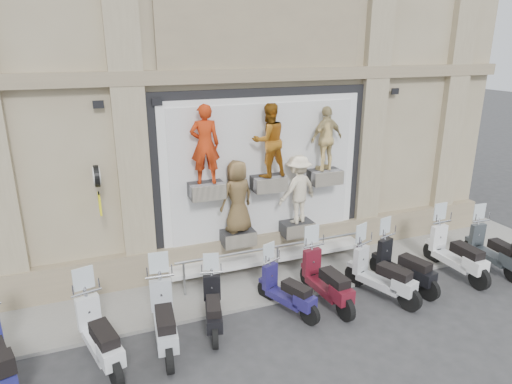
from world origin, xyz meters
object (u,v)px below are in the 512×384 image
scooter_e (288,282)px  scooter_g (383,266)px  clock_sign_bracket (97,183)px  scooter_c (164,308)px  scooter_j (495,241)px  guard_rail (277,263)px  scooter_b (98,324)px  scooter_f (327,270)px  scooter_h (405,257)px  scooter_i (458,244)px  scooter_d (213,298)px

scooter_e → scooter_g: bearing=-27.9°
clock_sign_bracket → scooter_c: 2.96m
scooter_j → guard_rail: bearing=168.0°
clock_sign_bracket → scooter_b: (-0.31, -2.12, -1.98)m
scooter_b → guard_rail: bearing=7.3°
scooter_c → scooter_f: bearing=9.0°
guard_rail → scooter_j: scooter_j is taller
scooter_f → scooter_j: (4.77, -0.14, -0.03)m
clock_sign_bracket → scooter_f: size_ratio=0.51×
scooter_c → scooter_j: (8.39, 0.07, -0.05)m
guard_rail → clock_sign_bracket: 4.57m
scooter_h → scooter_i: scooter_i is taller
guard_rail → scooter_h: bearing=-28.1°
scooter_b → clock_sign_bracket: bearing=67.7°
scooter_d → scooter_g: size_ratio=0.87×
scooter_g → scooter_i: scooter_i is taller
scooter_c → scooter_g: size_ratio=1.04×
scooter_h → scooter_i: 1.59m
scooter_f → scooter_j: 4.78m
scooter_c → scooter_e: (2.67, 0.22, -0.12)m
clock_sign_bracket → scooter_g: size_ratio=0.51×
guard_rail → scooter_f: bearing=-67.1°
clock_sign_bracket → scooter_i: bearing=-12.9°
scooter_b → scooter_h: size_ratio=1.05×
scooter_f → scooter_h: size_ratio=1.03×
clock_sign_bracket → scooter_c: size_ratio=0.50×
clock_sign_bracket → guard_rail: bearing=-6.8°
scooter_b → scooter_g: scooter_b is taller
guard_rail → scooter_f: 1.52m
scooter_b → scooter_i: 8.44m
clock_sign_bracket → scooter_h: bearing=-16.0°
scooter_e → clock_sign_bracket: bearing=131.3°
guard_rail → scooter_b: bearing=-158.6°
scooter_c → scooter_d: 1.05m
scooter_b → scooter_f: 4.79m
clock_sign_bracket → scooter_c: bearing=-67.1°
guard_rail → scooter_g: (1.87, -1.61, 0.34)m
clock_sign_bracket → scooter_j: clock_sign_bracket is taller
scooter_b → scooter_i: scooter_i is taller
guard_rail → scooter_i: (4.23, -1.39, 0.38)m
scooter_i → scooter_e: bearing=178.2°
clock_sign_bracket → scooter_e: 4.49m
scooter_e → scooter_c: bearing=163.2°
guard_rail → scooter_d: 2.44m
scooter_c → scooter_g: 4.91m
scooter_f → scooter_g: bearing=-15.1°
scooter_j → clock_sign_bracket: bearing=171.7°
scooter_f → clock_sign_bracket: bearing=153.6°
scooter_f → scooter_j: bearing=-5.9°
scooter_d → scooter_e: (1.65, -0.00, 0.01)m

